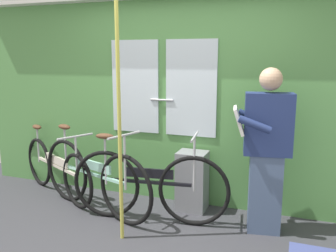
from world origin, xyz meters
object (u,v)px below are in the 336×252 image
Objects in this scene: trash_bin_by_wall at (192,181)px; passenger_reading_newspaper at (266,148)px; bicycle_by_pole at (148,186)px; bicycle_leaning_behind at (56,168)px; handrail_pole at (119,118)px; bicycle_near_door at (93,177)px.

passenger_reading_newspaper is at bearing -18.37° from trash_bin_by_wall.
trash_bin_by_wall is (0.35, 0.45, -0.06)m from bicycle_by_pole.
trash_bin_by_wall is (1.73, 0.18, -0.01)m from bicycle_leaning_behind.
trash_bin_by_wall is at bearing 63.39° from handrail_pole.
bicycle_leaning_behind is 0.64× the size of handrail_pole.
handrail_pole reaches higher than passenger_reading_newspaper.
passenger_reading_newspaper is (1.17, 0.18, 0.47)m from bicycle_by_pole.
trash_bin_by_wall is at bearing 44.46° from bicycle_by_pole.
bicycle_near_door is at bearing -156.93° from trash_bin_by_wall.
bicycle_by_pole is (0.68, -0.02, -0.00)m from bicycle_near_door.
bicycle_near_door reaches higher than bicycle_leaning_behind.
handrail_pole is (-1.26, -0.61, 0.32)m from passenger_reading_newspaper.
bicycle_near_door is 1.00× the size of bicycle_by_pole.
trash_bin_by_wall is at bearing -28.15° from passenger_reading_newspaper.
passenger_reading_newspaper is at bearing 0.93° from bicycle_by_pole.
passenger_reading_newspaper is at bearing 24.08° from bicycle_near_door.
handrail_pole reaches higher than bicycle_near_door.
bicycle_leaning_behind is 1.69m from handrail_pole.
handrail_pole is at bearing 16.12° from passenger_reading_newspaper.
bicycle_by_pole is 1.04× the size of passenger_reading_newspaper.
bicycle_by_pole is 0.72× the size of handrail_pole.
passenger_reading_newspaper is (2.54, -0.10, 0.51)m from bicycle_leaning_behind.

